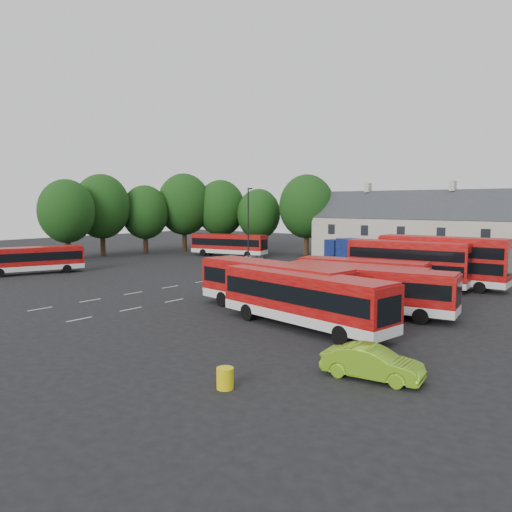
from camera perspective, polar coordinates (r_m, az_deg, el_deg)
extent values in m
plane|color=black|center=(46.30, -7.91, -3.20)|extent=(140.00, 140.00, 0.00)
cube|color=beige|center=(38.31, -23.47, -5.57)|extent=(0.15, 1.80, 0.01)
cube|color=beige|center=(40.26, -18.40, -4.83)|extent=(0.15, 1.80, 0.01)
cube|color=beige|center=(42.50, -13.85, -4.14)|extent=(0.15, 1.80, 0.01)
cube|color=beige|center=(44.98, -9.78, -3.50)|extent=(0.15, 1.80, 0.01)
cube|color=beige|center=(47.67, -6.15, -2.91)|extent=(0.15, 1.80, 0.01)
cube|color=beige|center=(50.53, -2.93, -2.37)|extent=(0.15, 1.80, 0.01)
cube|color=beige|center=(53.54, -0.07, -1.89)|extent=(0.15, 1.80, 0.01)
cube|color=beige|center=(56.67, 2.49, -1.46)|extent=(0.15, 1.80, 0.01)
cube|color=beige|center=(59.91, 4.77, -1.07)|extent=(0.15, 1.80, 0.01)
cube|color=beige|center=(34.03, -19.54, -6.83)|extent=(0.15, 1.80, 0.01)
cube|color=beige|center=(36.21, -14.11, -5.90)|extent=(0.15, 1.80, 0.01)
cube|color=beige|center=(38.68, -9.35, -5.04)|extent=(0.15, 1.80, 0.01)
cube|color=beige|center=(41.40, -5.20, -4.26)|extent=(0.15, 1.80, 0.01)
cube|color=beige|center=(44.30, -1.58, -3.56)|extent=(0.15, 1.80, 0.01)
cube|color=beige|center=(47.37, 1.58, -2.93)|extent=(0.15, 1.80, 0.01)
cube|color=beige|center=(50.57, 4.34, -2.38)|extent=(0.15, 1.80, 0.01)
cube|color=beige|center=(53.87, 6.76, -1.89)|extent=(0.15, 1.80, 0.01)
cube|color=beige|center=(57.26, 8.91, -1.45)|extent=(0.15, 1.80, 0.01)
cylinder|color=black|center=(70.15, -20.71, 1.17)|extent=(0.70, 0.70, 3.85)
ellipsoid|color=#193F11|center=(69.94, -20.85, 4.82)|extent=(7.26, 7.26, 8.35)
cylinder|color=black|center=(74.15, -17.11, 1.67)|extent=(0.70, 0.70, 4.20)
ellipsoid|color=#193F11|center=(73.97, -17.22, 5.43)|extent=(7.92, 7.92, 9.11)
cylinder|color=black|center=(76.09, -12.50, 1.70)|extent=(0.70, 0.70, 3.67)
ellipsoid|color=#193F11|center=(75.90, -12.58, 4.91)|extent=(6.93, 6.93, 7.97)
cylinder|color=black|center=(78.44, -8.17, 2.16)|extent=(0.70, 0.70, 4.38)
ellipsoid|color=#193F11|center=(78.27, -8.22, 5.87)|extent=(8.25, 8.25, 9.49)
cylinder|color=black|center=(78.44, -4.03, 2.08)|extent=(0.70, 0.70, 4.02)
ellipsoid|color=#193F11|center=(78.26, -4.05, 5.49)|extent=(7.59, 7.59, 8.73)
cylinder|color=black|center=(76.04, 0.31, 1.77)|extent=(0.70, 0.70, 3.50)
ellipsoid|color=#193F11|center=(75.85, 0.31, 4.83)|extent=(6.60, 6.60, 7.59)
cylinder|color=black|center=(72.13, 5.78, 1.79)|extent=(0.70, 0.70, 4.20)
ellipsoid|color=#193F11|center=(71.93, 5.82, 5.66)|extent=(7.92, 7.92, 9.11)
cube|color=beige|center=(64.33, 21.35, 1.48)|extent=(35.00, 7.00, 5.50)
cube|color=#2D3035|center=(64.19, 21.44, 3.93)|extent=(35.70, 7.13, 7.13)
cube|color=beige|center=(68.34, 12.68, 7.62)|extent=(0.60, 0.90, 1.20)
cube|color=beige|center=(64.20, 21.58, 7.46)|extent=(0.60, 0.90, 1.20)
cube|color=silver|center=(29.85, 5.51, -6.68)|extent=(11.93, 4.48, 0.58)
cube|color=#9B0C09|center=(29.58, 5.53, -4.18)|extent=(11.93, 4.48, 2.07)
cube|color=black|center=(29.58, 5.53, -4.08)|extent=(11.48, 4.46, 1.01)
cube|color=#9B0C09|center=(29.41, 5.55, -2.10)|extent=(11.68, 4.33, 0.13)
cylinder|color=black|center=(31.72, -0.96, -6.44)|extent=(1.09, 0.46, 1.06)
cylinder|color=black|center=(28.53, 12.72, -8.00)|extent=(1.09, 0.46, 1.06)
cube|color=silver|center=(33.97, 1.93, -5.06)|extent=(12.22, 4.20, 0.60)
cube|color=#9B0C09|center=(33.74, 1.94, -2.79)|extent=(12.22, 4.20, 2.12)
cube|color=black|center=(33.73, 1.94, -2.70)|extent=(11.75, 4.20, 1.03)
cube|color=#9B0C09|center=(33.59, 1.95, -0.91)|extent=(11.97, 4.06, 0.13)
cylinder|color=black|center=(35.97, -3.83, -4.93)|extent=(1.12, 0.44, 1.09)
cylinder|color=black|center=(32.48, 8.33, -6.18)|extent=(1.12, 0.44, 1.09)
cube|color=silver|center=(34.16, 12.91, -5.27)|extent=(11.25, 4.14, 0.55)
cube|color=#9B0C09|center=(33.94, 12.96, -3.19)|extent=(11.25, 4.14, 1.95)
cube|color=black|center=(33.93, 12.96, -3.11)|extent=(10.83, 4.13, 0.95)
cube|color=#9B0C09|center=(33.80, 13.00, -1.48)|extent=(11.02, 4.00, 0.12)
cylinder|color=black|center=(34.38, 6.70, -5.55)|extent=(1.03, 0.43, 1.00)
cylinder|color=black|center=(34.45, 19.09, -5.82)|extent=(1.03, 0.43, 1.00)
cube|color=silver|center=(37.38, 11.32, -4.33)|extent=(10.54, 3.36, 0.52)
cube|color=#9B0C09|center=(37.19, 11.36, -2.55)|extent=(10.54, 3.36, 1.84)
cube|color=black|center=(37.18, 11.36, -2.48)|extent=(10.13, 3.38, 0.89)
cube|color=#9B0C09|center=(37.06, 11.39, -1.07)|extent=(10.32, 3.25, 0.11)
cylinder|color=black|center=(37.83, 6.04, -4.52)|extent=(0.96, 0.36, 0.94)
cylinder|color=black|center=(37.34, 16.67, -4.88)|extent=(0.96, 0.36, 0.94)
cube|color=silver|center=(40.86, 11.93, -3.47)|extent=(10.54, 3.90, 0.52)
cube|color=#9B0C09|center=(40.68, 11.97, -1.85)|extent=(10.54, 3.90, 1.83)
cube|color=black|center=(40.68, 11.97, -1.78)|extent=(10.14, 3.89, 0.89)
cube|color=#9B0C09|center=(40.57, 12.00, -0.50)|extent=(10.32, 3.77, 0.11)
cylinder|color=black|center=(41.07, 7.08, -3.71)|extent=(0.97, 0.40, 0.94)
cylinder|color=black|center=(41.02, 16.78, -3.93)|extent=(0.97, 0.40, 0.94)
cube|color=silver|center=(45.29, 16.85, -2.70)|extent=(10.27, 3.38, 0.50)
cube|color=#9B0C09|center=(45.06, 16.92, -0.45)|extent=(10.27, 3.38, 3.07)
cube|color=black|center=(45.13, 16.90, -1.21)|extent=(9.88, 3.39, 0.87)
cube|color=#9B0C09|center=(44.92, 16.98, 1.55)|extent=(10.06, 3.27, 0.11)
cylinder|color=black|center=(45.33, 12.55, -2.90)|extent=(0.94, 0.36, 0.92)
cylinder|color=black|center=(45.57, 21.11, -3.12)|extent=(0.94, 0.36, 0.92)
cube|color=black|center=(45.00, 16.94, 0.30)|extent=(9.88, 3.39, 0.87)
cube|color=silver|center=(46.95, 20.39, -2.45)|extent=(10.96, 2.75, 0.55)
cube|color=#9B0C09|center=(46.72, 20.48, -0.10)|extent=(10.96, 2.75, 3.32)
cube|color=black|center=(46.79, 20.45, -0.89)|extent=(10.53, 2.80, 0.94)
cube|color=#9B0C09|center=(46.58, 20.56, 1.99)|extent=(10.74, 2.64, 0.12)
cylinder|color=black|center=(47.08, 15.92, -2.61)|extent=(1.00, 0.30, 0.99)
cylinder|color=black|center=(47.18, 24.84, -2.92)|extent=(1.00, 0.30, 0.99)
cube|color=black|center=(46.66, 20.51, 0.68)|extent=(10.53, 2.80, 0.94)
cube|color=silver|center=(57.37, -24.14, -1.19)|extent=(5.62, 10.19, 0.50)
cube|color=#9B0C09|center=(57.25, -24.19, -0.06)|extent=(5.62, 10.19, 1.78)
cube|color=black|center=(57.24, -24.19, -0.01)|extent=(5.53, 9.83, 0.87)
cube|color=#9B0C09|center=(57.17, -24.23, 0.88)|extent=(5.46, 9.97, 0.11)
cylinder|color=black|center=(58.84, -21.14, -1.14)|extent=(0.56, 0.94, 0.91)
cube|color=silver|center=(69.89, -3.12, 0.58)|extent=(11.21, 4.97, 0.55)
cube|color=#9B0C09|center=(69.78, -3.13, 1.60)|extent=(11.21, 4.97, 1.94)
cube|color=black|center=(69.78, -3.13, 1.64)|extent=(10.80, 4.93, 0.94)
cube|color=#9B0C09|center=(69.71, -3.13, 2.43)|extent=(10.98, 4.82, 0.12)
cylinder|color=black|center=(70.70, -6.05, 0.40)|extent=(1.03, 0.50, 0.99)
cylinder|color=black|center=(69.32, -0.14, 0.32)|extent=(1.03, 0.50, 0.99)
cube|color=black|center=(60.92, 10.83, -0.48)|extent=(7.56, 4.10, 0.27)
cube|color=navy|center=(62.79, 9.12, 0.87)|extent=(2.44, 2.74, 2.20)
cube|color=black|center=(63.41, 8.60, 1.23)|extent=(0.68, 1.88, 1.10)
cube|color=navy|center=(60.03, 11.55, 0.73)|extent=(5.67, 3.78, 2.47)
cylinder|color=black|center=(62.10, 8.50, -0.45)|extent=(0.95, 0.52, 0.91)
cylinder|color=black|center=(59.72, 13.39, -0.80)|extent=(0.95, 0.52, 0.91)
imported|color=#A8AAAF|center=(59.90, -0.72, -0.45)|extent=(1.80, 3.82, 1.26)
imported|color=#78BC1C|center=(21.99, 13.13, -11.80)|extent=(4.38, 2.06, 1.39)
cylinder|color=yellow|center=(20.49, -3.56, -13.77)|extent=(0.69, 0.69, 0.86)
cylinder|color=black|center=(58.62, -0.90, 3.26)|extent=(0.16, 0.16, 9.10)
cube|color=black|center=(58.40, -0.69, 7.71)|extent=(0.55, 0.23, 0.16)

